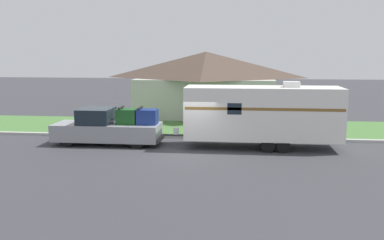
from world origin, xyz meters
TOP-DOWN VIEW (x-y plane):
  - ground_plane at (0.00, 0.00)m, footprint 120.00×120.00m
  - curb_strip at (0.00, 3.75)m, footprint 80.00×0.30m
  - lawn_strip at (0.00, 7.40)m, footprint 80.00×7.00m
  - house_across_street at (-0.24, 13.16)m, footprint 11.18×7.43m
  - pickup_truck at (-4.62, 1.70)m, footprint 5.83×2.08m
  - travel_trailer at (3.58, 1.70)m, footprint 9.12×2.37m
  - mailbox at (2.68, 4.63)m, footprint 0.48×0.20m

SIDE VIEW (x-z plane):
  - ground_plane at x=0.00m, z-range 0.00..0.00m
  - lawn_strip at x=0.00m, z-range 0.00..0.03m
  - curb_strip at x=0.00m, z-range 0.00..0.14m
  - pickup_truck at x=-4.62m, z-range -0.12..1.93m
  - mailbox at x=2.68m, z-range 0.37..1.74m
  - travel_trailer at x=3.58m, z-range 0.11..3.57m
  - house_across_street at x=-0.24m, z-range 0.09..5.06m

